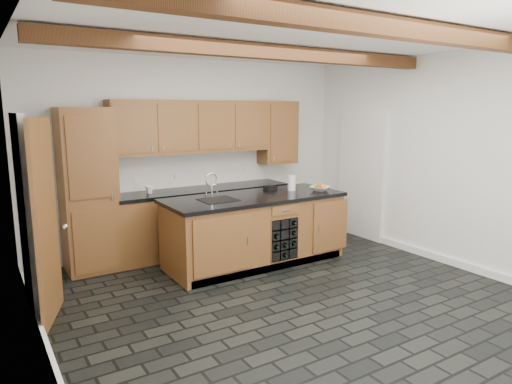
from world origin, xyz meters
TOP-DOWN VIEW (x-y plane):
  - ground at (0.00, 0.00)m, footprint 5.00×5.00m
  - room_shell at (-0.09, 0.53)m, footprint 5.01×5.00m
  - back_cabinetry at (-0.38, 2.24)m, footprint 3.65×0.62m
  - island at (0.31, 1.28)m, footprint 2.48×0.96m
  - faucet at (-0.25, 1.33)m, footprint 0.45×0.40m
  - kitchen_scale at (0.74, 1.58)m, footprint 0.21×0.15m
  - fruit_bowl at (1.28, 1.11)m, footprint 0.36×0.36m
  - fruit_cluster at (1.28, 1.11)m, footprint 0.16×0.17m
  - paper_towel at (0.96, 1.35)m, footprint 0.11×0.11m
  - mug at (-0.84, 2.21)m, footprint 0.12×0.12m

SIDE VIEW (x-z plane):
  - ground at x=0.00m, z-range 0.00..0.00m
  - island at x=0.31m, z-range 0.00..0.93m
  - kitchen_scale at x=0.74m, z-range 0.93..0.99m
  - fruit_bowl at x=1.28m, z-range 0.93..1.00m
  - faucet at x=-0.25m, z-range 0.79..1.14m
  - back_cabinetry at x=-0.38m, z-range -0.12..2.08m
  - mug at x=-0.84m, z-range 0.93..1.03m
  - fruit_cluster at x=1.28m, z-range 0.96..1.03m
  - paper_towel at x=0.96m, z-range 0.93..1.14m
  - room_shell at x=-0.09m, z-range -0.97..4.03m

